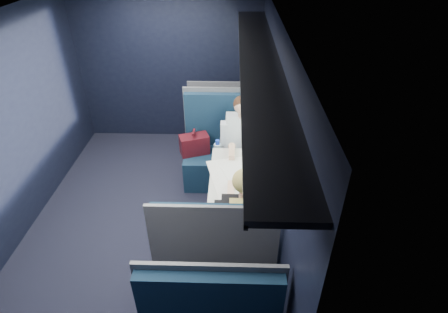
{
  "coord_description": "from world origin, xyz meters",
  "views": [
    {
      "loc": [
        0.99,
        -3.08,
        3.0
      ],
      "look_at": [
        0.9,
        0.0,
        0.95
      ],
      "focal_mm": 28.0,
      "sensor_mm": 36.0,
      "label": 1
    }
  ],
  "objects_px": {
    "seat_bay_near": "(221,153)",
    "seat_row_front": "(224,122)",
    "seat_bay_far": "(216,256)",
    "man": "(241,141)",
    "bottle_small": "(255,156)",
    "cup": "(259,148)",
    "woman": "(243,219)",
    "table": "(236,178)",
    "laptop": "(267,166)"
  },
  "relations": [
    {
      "from": "man",
      "to": "laptop",
      "type": "height_order",
      "value": "man"
    },
    {
      "from": "man",
      "to": "table",
      "type": "bearing_deg",
      "value": -95.52
    },
    {
      "from": "seat_row_front",
      "to": "seat_bay_near",
      "type": "bearing_deg",
      "value": -91.28
    },
    {
      "from": "seat_bay_near",
      "to": "seat_bay_far",
      "type": "bearing_deg",
      "value": -89.32
    },
    {
      "from": "bottle_small",
      "to": "man",
      "type": "bearing_deg",
      "value": 105.21
    },
    {
      "from": "seat_bay_near",
      "to": "man",
      "type": "bearing_deg",
      "value": -32.43
    },
    {
      "from": "seat_bay_near",
      "to": "laptop",
      "type": "relative_size",
      "value": 4.06
    },
    {
      "from": "man",
      "to": "cup",
      "type": "distance_m",
      "value": 0.34
    },
    {
      "from": "seat_bay_far",
      "to": "seat_row_front",
      "type": "relative_size",
      "value": 1.09
    },
    {
      "from": "table",
      "to": "woman",
      "type": "bearing_deg",
      "value": -84.55
    },
    {
      "from": "seat_row_front",
      "to": "laptop",
      "type": "relative_size",
      "value": 3.74
    },
    {
      "from": "seat_bay_near",
      "to": "seat_row_front",
      "type": "bearing_deg",
      "value": 88.72
    },
    {
      "from": "seat_row_front",
      "to": "laptop",
      "type": "bearing_deg",
      "value": -73.43
    },
    {
      "from": "man",
      "to": "woman",
      "type": "xyz_separation_m",
      "value": [
        0.0,
        -1.41,
        0.01
      ]
    },
    {
      "from": "woman",
      "to": "cup",
      "type": "bearing_deg",
      "value": 79.93
    },
    {
      "from": "woman",
      "to": "laptop",
      "type": "relative_size",
      "value": 4.26
    },
    {
      "from": "table",
      "to": "seat_bay_near",
      "type": "height_order",
      "value": "seat_bay_near"
    },
    {
      "from": "table",
      "to": "laptop",
      "type": "xyz_separation_m",
      "value": [
        0.34,
        0.05,
        0.14
      ]
    },
    {
      "from": "man",
      "to": "bottle_small",
      "type": "distance_m",
      "value": 0.55
    },
    {
      "from": "seat_bay_near",
      "to": "laptop",
      "type": "distance_m",
      "value": 1.05
    },
    {
      "from": "seat_bay_far",
      "to": "table",
      "type": "bearing_deg",
      "value": 78.22
    },
    {
      "from": "man",
      "to": "seat_bay_far",
      "type": "bearing_deg",
      "value": -99.03
    },
    {
      "from": "cup",
      "to": "table",
      "type": "bearing_deg",
      "value": -121.65
    },
    {
      "from": "woman",
      "to": "man",
      "type": "bearing_deg",
      "value": 90.0
    },
    {
      "from": "laptop",
      "to": "cup",
      "type": "xyz_separation_m",
      "value": [
        -0.07,
        0.39,
        -0.02
      ]
    },
    {
      "from": "seat_row_front",
      "to": "bottle_small",
      "type": "height_order",
      "value": "seat_row_front"
    },
    {
      "from": "laptop",
      "to": "seat_row_front",
      "type": "bearing_deg",
      "value": 106.57
    },
    {
      "from": "seat_row_front",
      "to": "woman",
      "type": "xyz_separation_m",
      "value": [
        0.25,
        -2.5,
        0.32
      ]
    },
    {
      "from": "woman",
      "to": "seat_bay_far",
      "type": "bearing_deg",
      "value": -146.18
    },
    {
      "from": "table",
      "to": "bottle_small",
      "type": "bearing_deg",
      "value": 41.07
    },
    {
      "from": "seat_row_front",
      "to": "cup",
      "type": "height_order",
      "value": "seat_row_front"
    },
    {
      "from": "cup",
      "to": "laptop",
      "type": "bearing_deg",
      "value": -80.35
    },
    {
      "from": "seat_row_front",
      "to": "cup",
      "type": "bearing_deg",
      "value": -71.51
    },
    {
      "from": "woman",
      "to": "cup",
      "type": "distance_m",
      "value": 1.17
    },
    {
      "from": "seat_bay_far",
      "to": "woman",
      "type": "height_order",
      "value": "woman"
    },
    {
      "from": "seat_row_front",
      "to": "laptop",
      "type": "height_order",
      "value": "seat_row_front"
    },
    {
      "from": "seat_bay_far",
      "to": "seat_bay_near",
      "type": "bearing_deg",
      "value": 90.68
    },
    {
      "from": "table",
      "to": "woman",
      "type": "xyz_separation_m",
      "value": [
        0.07,
        -0.71,
        0.06
      ]
    },
    {
      "from": "seat_bay_near",
      "to": "man",
      "type": "distance_m",
      "value": 0.43
    },
    {
      "from": "table",
      "to": "woman",
      "type": "relative_size",
      "value": 0.76
    },
    {
      "from": "man",
      "to": "bottle_small",
      "type": "height_order",
      "value": "man"
    },
    {
      "from": "seat_bay_near",
      "to": "bottle_small",
      "type": "bearing_deg",
      "value": -59.17
    },
    {
      "from": "seat_bay_far",
      "to": "cup",
      "type": "height_order",
      "value": "seat_bay_far"
    },
    {
      "from": "seat_bay_near",
      "to": "seat_row_front",
      "type": "xyz_separation_m",
      "value": [
        0.02,
        0.93,
        -0.02
      ]
    },
    {
      "from": "seat_bay_far",
      "to": "laptop",
      "type": "height_order",
      "value": "seat_bay_far"
    },
    {
      "from": "seat_bay_near",
      "to": "cup",
      "type": "bearing_deg",
      "value": -42.24
    },
    {
      "from": "table",
      "to": "seat_bay_far",
      "type": "distance_m",
      "value": 0.93
    },
    {
      "from": "seat_bay_far",
      "to": "bottle_small",
      "type": "height_order",
      "value": "seat_bay_far"
    },
    {
      "from": "seat_bay_far",
      "to": "cup",
      "type": "relative_size",
      "value": 15.17
    },
    {
      "from": "seat_bay_near",
      "to": "woman",
      "type": "distance_m",
      "value": 1.63
    }
  ]
}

